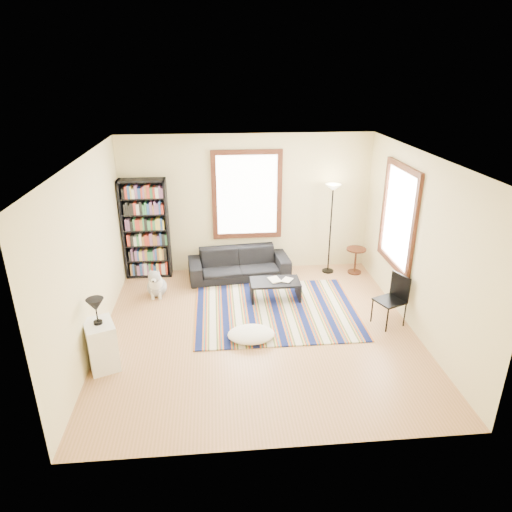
{
  "coord_description": "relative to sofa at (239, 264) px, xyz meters",
  "views": [
    {
      "loc": [
        -0.63,
        -6.36,
        3.97
      ],
      "look_at": [
        0.0,
        0.5,
        1.1
      ],
      "focal_mm": 32.0,
      "sensor_mm": 36.0,
      "label": 1
    }
  ],
  "objects": [
    {
      "name": "rug",
      "position": [
        0.56,
        -1.45,
        -0.28
      ],
      "size": [
        2.81,
        2.24,
        0.02
      ],
      "primitive_type": "cube",
      "color": "#0D1645",
      "rests_on": "floor"
    },
    {
      "name": "book_a",
      "position": [
        0.5,
        -0.99,
        0.08
      ],
      "size": [
        0.3,
        0.26,
        0.02
      ],
      "primitive_type": "imported",
      "rotation": [
        0.0,
        0.0,
        0.29
      ],
      "color": "beige",
      "rests_on": "coffee_table"
    },
    {
      "name": "wall_left",
      "position": [
        -2.35,
        -2.05,
        1.11
      ],
      "size": [
        0.1,
        5.0,
        2.8
      ],
      "primitive_type": "cube",
      "color": "beige",
      "rests_on": "floor"
    },
    {
      "name": "coffee_table",
      "position": [
        0.6,
        -0.99,
        -0.11
      ],
      "size": [
        0.97,
        0.64,
        0.36
      ],
      "primitive_type": "cube",
      "rotation": [
        0.0,
        0.0,
        -0.17
      ],
      "color": "black",
      "rests_on": "floor"
    },
    {
      "name": "floor_lamp",
      "position": [
        1.86,
        0.1,
        0.64
      ],
      "size": [
        0.38,
        0.38,
        1.86
      ],
      "primitive_type": null,
      "rotation": [
        0.0,
        0.0,
        -0.33
      ],
      "color": "black",
      "rests_on": "floor"
    },
    {
      "name": "side_table",
      "position": [
        2.4,
        -0.01,
        -0.02
      ],
      "size": [
        0.41,
        0.41,
        0.54
      ],
      "primitive_type": "cylinder",
      "rotation": [
        0.0,
        0.0,
        -0.02
      ],
      "color": "#452511",
      "rests_on": "floor"
    },
    {
      "name": "book_b",
      "position": [
        0.75,
        -0.94,
        0.08
      ],
      "size": [
        0.26,
        0.28,
        0.02
      ],
      "primitive_type": "imported",
      "rotation": [
        0.0,
        0.0,
        -0.6
      ],
      "color": "beige",
      "rests_on": "coffee_table"
    },
    {
      "name": "wall_front",
      "position": [
        0.2,
        -4.6,
        1.11
      ],
      "size": [
        5.0,
        0.1,
        2.8
      ],
      "primitive_type": "cube",
      "color": "beige",
      "rests_on": "floor"
    },
    {
      "name": "bookshelf",
      "position": [
        -1.82,
        0.27,
        0.71
      ],
      "size": [
        0.9,
        0.3,
        2.0
      ],
      "primitive_type": "cube",
      "color": "black",
      "rests_on": "floor"
    },
    {
      "name": "folding_chair",
      "position": [
        2.35,
        -2.05,
        0.14
      ],
      "size": [
        0.54,
        0.53,
        0.86
      ],
      "primitive_type": "cube",
      "rotation": [
        0.0,
        0.0,
        0.4
      ],
      "color": "black",
      "rests_on": "floor"
    },
    {
      "name": "dog",
      "position": [
        -1.57,
        -0.65,
        -0.01
      ],
      "size": [
        0.42,
        0.58,
        0.57
      ],
      "primitive_type": null,
      "rotation": [
        0.0,
        0.0,
        -0.02
      ],
      "color": "#ACACAC",
      "rests_on": "floor"
    },
    {
      "name": "ceiling",
      "position": [
        0.2,
        -2.05,
        2.56
      ],
      "size": [
        5.0,
        5.0,
        0.1
      ],
      "primitive_type": "cube",
      "color": "white",
      "rests_on": "floor"
    },
    {
      "name": "window_back",
      "position": [
        0.2,
        0.42,
        1.31
      ],
      "size": [
        1.2,
        0.06,
        1.6
      ],
      "primitive_type": "cube",
      "color": "white",
      "rests_on": "wall_back"
    },
    {
      "name": "white_cabinet",
      "position": [
        -2.1,
        -2.81,
        0.06
      ],
      "size": [
        0.54,
        0.61,
        0.7
      ],
      "primitive_type": "cube",
      "rotation": [
        0.0,
        0.0,
        0.38
      ],
      "color": "white",
      "rests_on": "floor"
    },
    {
      "name": "table_lamp",
      "position": [
        -2.1,
        -2.81,
        0.6
      ],
      "size": [
        0.31,
        0.31,
        0.38
      ],
      "primitive_type": null,
      "rotation": [
        0.0,
        0.0,
        -0.35
      ],
      "color": "black",
      "rests_on": "white_cabinet"
    },
    {
      "name": "window_right",
      "position": [
        2.67,
        -1.25,
        1.31
      ],
      "size": [
        0.06,
        1.2,
        1.6
      ],
      "primitive_type": "cube",
      "color": "white",
      "rests_on": "wall_right"
    },
    {
      "name": "wall_back",
      "position": [
        0.2,
        0.5,
        1.11
      ],
      "size": [
        5.0,
        0.1,
        2.8
      ],
      "primitive_type": "cube",
      "color": "beige",
      "rests_on": "floor"
    },
    {
      "name": "floor",
      "position": [
        0.2,
        -2.05,
        -0.34
      ],
      "size": [
        5.0,
        5.0,
        0.1
      ],
      "primitive_type": "cube",
      "color": "tan",
      "rests_on": "ground"
    },
    {
      "name": "floor_cushion",
      "position": [
        0.05,
        -2.31,
        -0.2
      ],
      "size": [
        0.91,
        0.82,
        0.19
      ],
      "primitive_type": "ellipsoid",
      "rotation": [
        0.0,
        0.0,
        0.43
      ],
      "color": "white",
      "rests_on": "floor"
    },
    {
      "name": "sofa",
      "position": [
        0.0,
        0.0,
        0.0
      ],
      "size": [
        0.98,
        2.07,
        0.58
      ],
      "primitive_type": "imported",
      "rotation": [
        0.0,
        0.0,
        0.1
      ],
      "color": "black",
      "rests_on": "floor"
    },
    {
      "name": "wall_right",
      "position": [
        2.75,
        -2.05,
        1.11
      ],
      "size": [
        0.1,
        5.0,
        2.8
      ],
      "primitive_type": "cube",
      "color": "beige",
      "rests_on": "floor"
    }
  ]
}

